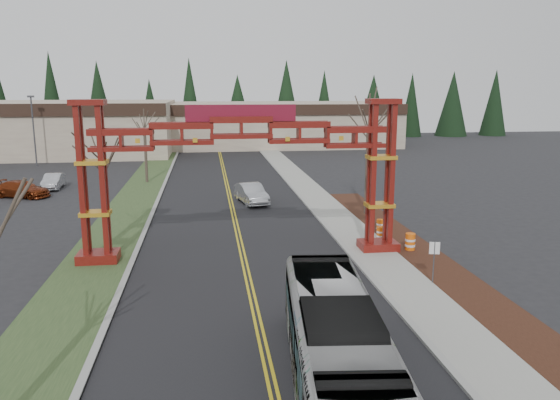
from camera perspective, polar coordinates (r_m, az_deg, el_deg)
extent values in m
cube|color=black|center=(38.24, -4.60, -2.74)|extent=(12.00, 110.00, 0.02)
cube|color=gold|center=(38.23, -4.78, -2.72)|extent=(0.12, 100.00, 0.01)
cube|color=gold|center=(38.24, -4.42, -2.71)|extent=(0.12, 100.00, 0.01)
cube|color=#959691|center=(39.01, 4.46, -2.35)|extent=(0.30, 110.00, 0.15)
cube|color=gray|center=(39.34, 6.53, -2.27)|extent=(2.60, 110.00, 0.14)
cube|color=black|center=(26.82, 20.03, -9.69)|extent=(2.60, 50.00, 0.12)
cube|color=#2D4321|center=(38.66, -16.54, -2.99)|extent=(4.00, 110.00, 0.08)
cube|color=#959691|center=(38.41, -13.81, -2.88)|extent=(0.30, 110.00, 0.15)
cube|color=#59100B|center=(31.96, -18.43, -5.68)|extent=(2.20, 1.60, 0.60)
cube|color=#59100B|center=(30.77, -20.07, 1.79)|extent=(0.28, 0.28, 8.00)
cube|color=#59100B|center=(30.55, -18.05, 1.86)|extent=(0.28, 0.28, 8.00)
cube|color=#59100B|center=(31.44, -19.80, 2.01)|extent=(0.28, 0.28, 8.00)
cube|color=#59100B|center=(31.23, -17.83, 2.07)|extent=(0.28, 0.28, 8.00)
cube|color=gold|center=(31.33, -18.72, -1.31)|extent=(1.60, 1.10, 0.22)
cube|color=gold|center=(30.85, -19.06, 3.76)|extent=(1.60, 1.10, 0.22)
cube|color=#59100B|center=(30.61, -19.46, 9.61)|extent=(1.80, 1.20, 0.30)
cube|color=#59100B|center=(32.90, 10.19, -4.76)|extent=(2.20, 1.60, 0.60)
cube|color=#59100B|center=(31.46, 9.71, 2.54)|extent=(0.28, 0.28, 8.00)
cube|color=#59100B|center=(31.81, 11.61, 2.57)|extent=(0.28, 0.28, 8.00)
cube|color=#59100B|center=(32.12, 9.34, 2.74)|extent=(0.28, 0.28, 8.00)
cube|color=#59100B|center=(32.46, 11.20, 2.76)|extent=(0.28, 0.28, 8.00)
cube|color=gold|center=(32.29, 10.35, -0.50)|extent=(1.60, 1.10, 0.22)
cube|color=gold|center=(31.82, 10.54, 4.43)|extent=(1.60, 1.10, 0.22)
cube|color=#59100B|center=(31.59, 10.75, 10.11)|extent=(1.80, 1.20, 0.30)
cube|color=#59100B|center=(30.11, -4.09, 7.83)|extent=(16.00, 0.90, 1.00)
cube|color=#59100B|center=(30.19, -4.06, 6.12)|extent=(16.00, 0.90, 0.60)
cube|color=maroon|center=(30.08, -4.10, 9.06)|extent=(6.00, 0.25, 0.90)
cube|color=tan|center=(88.75, -26.33, 6.77)|extent=(46.00, 22.00, 7.50)
cube|color=tan|center=(92.95, -0.32, 7.98)|extent=(38.00, 20.00, 7.00)
cube|color=black|center=(82.81, 0.59, 9.40)|extent=(38.00, 0.40, 1.60)
cone|color=black|center=(110.11, -27.17, 8.85)|extent=(5.60, 5.60, 13.00)
cylinder|color=#382D26|center=(110.42, -26.90, 5.91)|extent=(0.80, 0.80, 1.60)
cone|color=black|center=(107.63, -22.85, 9.19)|extent=(5.60, 5.60, 13.00)
cylinder|color=#382D26|center=(107.94, -22.61, 6.17)|extent=(0.80, 0.80, 1.60)
cone|color=black|center=(105.77, -18.35, 9.47)|extent=(5.60, 5.60, 13.00)
cylinder|color=#382D26|center=(106.08, -18.15, 6.40)|extent=(0.80, 0.80, 1.60)
cone|color=black|center=(104.57, -13.70, 9.71)|extent=(5.60, 5.60, 13.00)
cylinder|color=#382D26|center=(104.89, -13.55, 6.60)|extent=(0.80, 0.80, 1.60)
cone|color=black|center=(104.05, -8.98, 9.89)|extent=(5.60, 5.60, 13.00)
cylinder|color=#382D26|center=(104.37, -8.88, 6.76)|extent=(0.80, 0.80, 1.60)
cone|color=black|center=(104.23, -4.23, 10.00)|extent=(5.60, 5.60, 13.00)
cylinder|color=#382D26|center=(104.55, -4.18, 6.88)|extent=(0.80, 0.80, 1.60)
cone|color=black|center=(105.09, 0.47, 10.05)|extent=(5.60, 5.60, 13.00)
cylinder|color=#382D26|center=(105.41, 0.47, 6.95)|extent=(0.80, 0.80, 1.60)
cone|color=black|center=(106.63, 5.07, 10.03)|extent=(5.60, 5.60, 13.00)
cylinder|color=#382D26|center=(106.94, 5.01, 6.97)|extent=(0.80, 0.80, 1.60)
cone|color=black|center=(108.81, 9.51, 9.95)|extent=(5.60, 5.60, 13.00)
cylinder|color=#382D26|center=(109.12, 9.41, 6.95)|extent=(0.80, 0.80, 1.60)
cone|color=black|center=(111.60, 13.74, 9.82)|extent=(5.60, 5.60, 13.00)
cylinder|color=#382D26|center=(111.90, 13.60, 6.90)|extent=(0.80, 0.80, 1.60)
cone|color=black|center=(114.95, 17.75, 9.64)|extent=(5.60, 5.60, 13.00)
cylinder|color=#382D26|center=(115.24, 17.57, 6.81)|extent=(0.80, 0.80, 1.60)
cone|color=black|center=(118.82, 21.51, 9.44)|extent=(5.60, 5.60, 13.00)
cylinder|color=#382D26|center=(119.10, 21.30, 6.70)|extent=(0.80, 0.80, 1.60)
imported|color=#B2B5BA|center=(17.84, 5.77, -14.86)|extent=(3.72, 11.38, 3.11)
imported|color=#A5A8AD|center=(45.57, -3.01, 0.68)|extent=(2.73, 5.26, 1.65)
imported|color=maroon|center=(53.10, -25.39, 1.03)|extent=(5.45, 3.80, 1.47)
imported|color=#B8BBC1|center=(56.46, -22.61, 1.82)|extent=(1.72, 4.40, 1.43)
cylinder|color=#382D26|center=(33.93, -17.87, -0.54)|extent=(0.29, 0.29, 5.31)
cylinder|color=#382D26|center=(33.39, -18.26, 5.47)|extent=(0.11, 0.11, 2.01)
cylinder|color=#382D26|center=(56.73, -13.85, 4.52)|extent=(0.29, 0.29, 5.54)
cylinder|color=#382D26|center=(56.41, -14.03, 8.22)|extent=(0.11, 0.11, 1.98)
cylinder|color=#382D26|center=(41.39, 9.13, 3.07)|extent=(0.34, 0.34, 6.82)
cylinder|color=#382D26|center=(40.97, 9.33, 9.28)|extent=(0.13, 0.13, 2.37)
cylinder|color=#3F3F44|center=(73.51, -24.33, 6.50)|extent=(0.19, 0.19, 8.34)
cube|color=#3F3F44|center=(73.32, -24.61, 9.81)|extent=(0.74, 0.37, 0.23)
cylinder|color=#3F3F44|center=(27.71, 15.76, -6.44)|extent=(0.06, 0.06, 2.20)
cube|color=white|center=(27.47, 15.85, -4.86)|extent=(0.49, 0.16, 0.60)
cylinder|color=orange|center=(33.10, 13.44, -4.35)|extent=(0.57, 0.57, 1.11)
cylinder|color=white|center=(33.05, 13.45, -4.07)|extent=(0.60, 0.60, 0.13)
cylinder|color=white|center=(33.14, 13.42, -4.62)|extent=(0.60, 0.60, 0.13)
cylinder|color=orange|center=(34.99, 10.45, -3.50)|extent=(0.48, 0.48, 0.93)
cylinder|color=white|center=(34.95, 10.46, -3.28)|extent=(0.50, 0.50, 0.11)
cylinder|color=white|center=(35.03, 10.44, -3.72)|extent=(0.50, 0.50, 0.11)
cylinder|color=orange|center=(36.96, 10.42, -2.69)|extent=(0.47, 0.47, 0.91)
cylinder|color=white|center=(36.93, 10.43, -2.49)|extent=(0.49, 0.49, 0.11)
cylinder|color=white|center=(36.99, 10.41, -2.90)|extent=(0.49, 0.49, 0.11)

